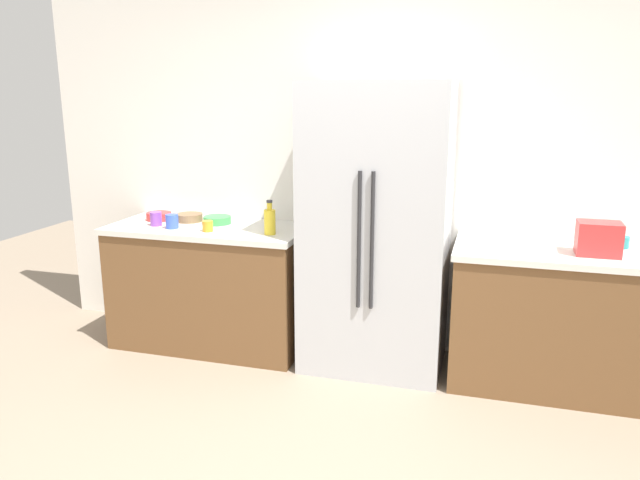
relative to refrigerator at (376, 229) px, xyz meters
name	(u,v)px	position (x,y,z in m)	size (l,w,h in m)	color
kitchen_back_panel	(377,158)	(-0.08, 0.39, 0.42)	(5.05, 0.10, 2.73)	silver
counter_left	(211,285)	(-1.21, 0.01, -0.50)	(1.40, 0.67, 0.89)	brown
counter_right	(585,321)	(1.32, 0.01, -0.50)	(1.62, 0.67, 0.89)	brown
refrigerator	(376,229)	(0.00, 0.00, 0.00)	(0.92, 0.66, 1.88)	#B7BABF
toaster	(599,239)	(1.33, -0.07, 0.05)	(0.24, 0.18, 0.20)	red
bottle_a	(270,221)	(-0.70, -0.11, 0.04)	(0.08, 0.08, 0.23)	yellow
cup_a	(208,226)	(-1.13, -0.15, -0.02)	(0.07, 0.07, 0.07)	orange
cup_b	(622,242)	(1.49, 0.15, -0.02)	(0.09, 0.09, 0.07)	teal
cup_c	(156,219)	(-1.57, -0.09, 0.00)	(0.08, 0.08, 0.10)	purple
cup_d	(172,221)	(-1.41, -0.14, 0.00)	(0.09, 0.09, 0.10)	blue
bowl_a	(217,220)	(-1.18, 0.09, -0.03)	(0.20, 0.20, 0.05)	green
bowl_b	(159,216)	(-1.65, 0.09, -0.02)	(0.18, 0.18, 0.06)	red
bowl_c	(189,217)	(-1.41, 0.11, -0.02)	(0.19, 0.19, 0.06)	brown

